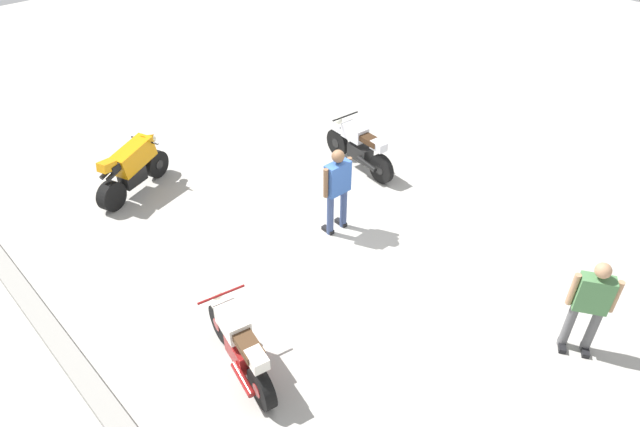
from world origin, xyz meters
name	(u,v)px	position (x,y,z in m)	size (l,w,h in m)	color
ground_plane	(338,250)	(0.00, 0.00, 0.00)	(40.00, 40.00, 0.00)	#ADAAA3
curb_edge	(98,397)	(0.00, 4.60, 0.07)	(14.00, 0.30, 0.15)	gray
motorcycle_silver_cruiser	(359,147)	(1.69, -2.32, 0.52)	(2.09, 0.70, 1.09)	black
motorcycle_orange_sportbike	(133,167)	(4.23, 1.69, 0.59)	(0.94, 1.90, 1.14)	black
motorcycle_cream_vintage	(239,345)	(-0.91, 2.86, 0.49)	(1.94, 0.82, 1.07)	black
person_in_green_shirt	(590,303)	(-4.00, -0.96, 0.93)	(0.59, 0.49, 1.64)	#59595B
person_in_blue_shirt	(337,186)	(0.45, -0.40, 0.99)	(0.31, 0.66, 1.73)	#384772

